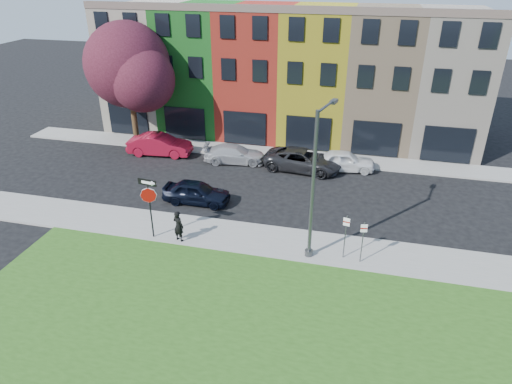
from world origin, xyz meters
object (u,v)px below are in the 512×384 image
(stop_sign, at_px, (149,197))
(sedan_near, at_px, (197,192))
(street_lamp, at_px, (315,186))
(man, at_px, (178,226))

(stop_sign, distance_m, sedan_near, 4.83)
(street_lamp, bearing_deg, stop_sign, -162.77)
(man, bearing_deg, stop_sign, 20.80)
(man, height_order, sedan_near, man)
(street_lamp, bearing_deg, sedan_near, 166.34)
(sedan_near, relative_size, street_lamp, 0.55)
(man, height_order, street_lamp, street_lamp)
(stop_sign, bearing_deg, man, 7.72)
(sedan_near, distance_m, street_lamp, 9.04)
(stop_sign, relative_size, sedan_near, 0.82)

